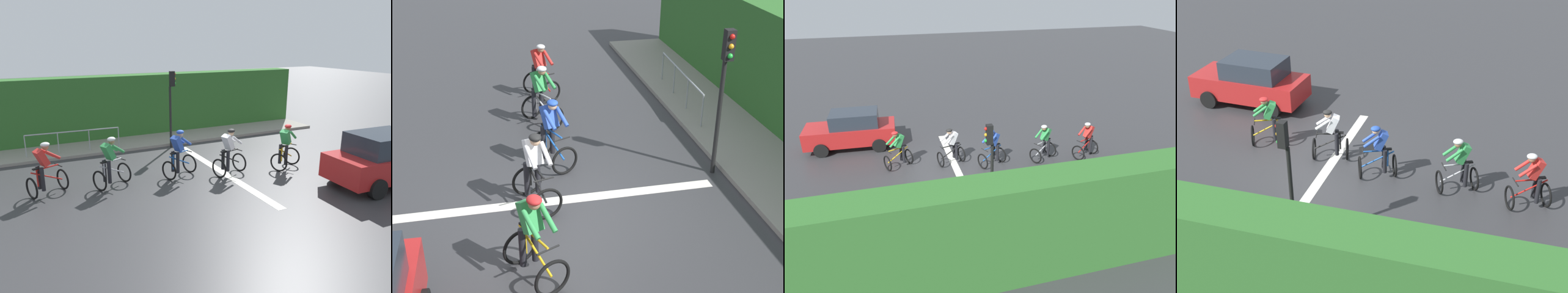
# 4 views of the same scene
# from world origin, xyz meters

# --- Properties ---
(ground_plane) EXTENTS (80.00, 80.00, 0.00)m
(ground_plane) POSITION_xyz_m (0.00, 0.00, 0.00)
(ground_plane) COLOR #333335
(sidewalk_kerb) EXTENTS (2.80, 18.64, 0.12)m
(sidewalk_kerb) POSITION_xyz_m (5.36, 2.00, 0.06)
(sidewalk_kerb) COLOR gray
(sidewalk_kerb) RESTS_ON ground
(stone_wall_low) EXTENTS (0.44, 18.64, 0.64)m
(stone_wall_low) POSITION_xyz_m (6.26, 2.00, 0.32)
(stone_wall_low) COLOR gray
(stone_wall_low) RESTS_ON ground
(hedge_wall) EXTENTS (1.10, 18.64, 2.99)m
(hedge_wall) POSITION_xyz_m (6.56, 2.00, 1.50)
(hedge_wall) COLOR #2D6628
(hedge_wall) RESTS_ON ground
(road_marking_stop_line) EXTENTS (7.00, 0.30, 0.01)m
(road_marking_stop_line) POSITION_xyz_m (0.00, 0.44, 0.00)
(road_marking_stop_line) COLOR silver
(road_marking_stop_line) RESTS_ON ground
(cyclist_lead) EXTENTS (1.06, 1.26, 1.66)m
(cyclist_lead) POSITION_xyz_m (0.56, 6.33, 0.80)
(cyclist_lead) COLOR black
(cyclist_lead) RESTS_ON ground
(cyclist_second) EXTENTS (1.09, 1.27, 1.66)m
(cyclist_second) POSITION_xyz_m (0.31, 4.38, 0.80)
(cyclist_second) COLOR black
(cyclist_second) RESTS_ON ground
(cyclist_mid) EXTENTS (1.04, 1.26, 1.66)m
(cyclist_mid) POSITION_xyz_m (0.23, 2.03, 0.80)
(cyclist_mid) COLOR black
(cyclist_mid) RESTS_ON ground
(cyclist_fourth) EXTENTS (0.94, 1.22, 1.66)m
(cyclist_fourth) POSITION_xyz_m (-0.36, 0.36, 0.80)
(cyclist_fourth) COLOR black
(cyclist_fourth) RESTS_ON ground
(cyclist_trailing) EXTENTS (1.07, 1.26, 1.66)m
(cyclist_trailing) POSITION_xyz_m (-0.68, -1.87, 0.80)
(cyclist_trailing) COLOR black
(cyclist_trailing) RESTS_ON ground
(car_red) EXTENTS (2.03, 4.17, 1.76)m
(car_red) POSITION_xyz_m (-3.35, -3.83, 0.87)
(car_red) COLOR #B21E1E
(car_red) RESTS_ON ground
(traffic_light_near_crossing) EXTENTS (0.21, 0.31, 3.34)m
(traffic_light_near_crossing) POSITION_xyz_m (3.75, 0.83, 2.22)
(traffic_light_near_crossing) COLOR black
(traffic_light_near_crossing) RESTS_ON ground
(pedestrian_railing_kerbside) EXTENTS (0.24, 3.73, 1.03)m
(pedestrian_railing_kerbside) POSITION_xyz_m (4.46, 4.91, 0.80)
(pedestrian_railing_kerbside) COLOR #999EA3
(pedestrian_railing_kerbside) RESTS_ON ground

